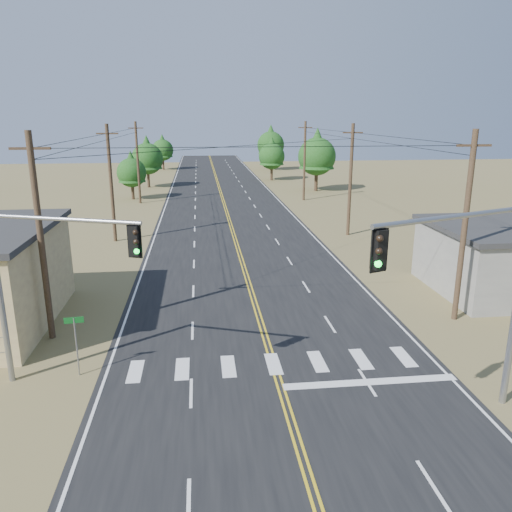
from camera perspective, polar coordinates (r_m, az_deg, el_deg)
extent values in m
plane|color=olive|center=(16.09, 6.64, -25.59)|extent=(220.00, 220.00, 0.00)
cube|color=black|center=(43.16, -2.28, 1.49)|extent=(15.00, 200.00, 0.02)
cylinder|color=gray|center=(24.46, -26.52, -9.79)|extent=(0.06, 0.06, 1.50)
cylinder|color=#4C3826|center=(25.50, -23.37, 1.72)|extent=(0.30, 0.30, 10.00)
cube|color=#4C3826|center=(24.92, -24.42, 11.13)|extent=(1.80, 0.12, 0.12)
cylinder|color=#4C3826|center=(44.72, -16.22, 7.89)|extent=(0.30, 0.30, 10.00)
cube|color=#4C3826|center=(44.39, -16.64, 13.27)|extent=(1.80, 0.12, 0.12)
cylinder|color=#4C3826|center=(64.41, -13.35, 10.30)|extent=(0.30, 0.30, 10.00)
cube|color=#4C3826|center=(64.18, -13.59, 14.03)|extent=(1.80, 0.12, 0.12)
cylinder|color=#4C3826|center=(27.88, 22.72, 2.90)|extent=(0.30, 0.30, 10.00)
cube|color=#4C3826|center=(27.35, 23.66, 11.50)|extent=(1.80, 0.12, 0.12)
cylinder|color=#4C3826|center=(46.12, 10.73, 8.46)|extent=(0.30, 0.30, 10.00)
cube|color=#4C3826|center=(45.80, 11.00, 13.68)|extent=(1.80, 0.12, 0.12)
cylinder|color=#4C3826|center=(65.39, 5.57, 10.72)|extent=(0.30, 0.30, 10.00)
cube|color=#4C3826|center=(65.17, 5.67, 14.40)|extent=(1.80, 0.12, 0.12)
cylinder|color=gray|center=(22.33, -27.11, -4.79)|extent=(0.24, 0.24, 6.88)
cylinder|color=gray|center=(19.50, -21.32, 3.94)|extent=(5.98, 2.33, 0.16)
cube|color=black|center=(18.16, -13.68, 1.71)|extent=(0.42, 0.40, 1.08)
sphere|color=black|center=(17.92, -13.62, 2.66)|extent=(0.20, 0.20, 0.20)
sphere|color=black|center=(18.00, -13.55, 1.59)|extent=(0.20, 0.20, 0.20)
sphere|color=#0CE533|center=(18.08, -13.48, 0.53)|extent=(0.20, 0.20, 0.20)
cylinder|color=gray|center=(16.85, 22.24, 4.25)|extent=(6.58, 2.64, 0.17)
cube|color=black|center=(14.77, 13.89, 0.72)|extent=(0.46, 0.43, 1.18)
sphere|color=black|center=(14.50, 13.97, 1.96)|extent=(0.21, 0.21, 0.21)
sphere|color=black|center=(14.59, 13.88, 0.53)|extent=(0.21, 0.21, 0.21)
sphere|color=#0CE533|center=(14.69, 13.78, -0.88)|extent=(0.21, 0.21, 0.21)
cylinder|color=gray|center=(22.44, -19.82, -9.74)|extent=(0.06, 0.06, 2.61)
cube|color=#0B5319|center=(21.97, -20.10, -6.90)|extent=(0.78, 0.12, 0.26)
cylinder|color=#3F2D1E|center=(68.23, -13.90, 7.27)|extent=(0.39, 0.39, 2.28)
cone|color=#1D4C15|center=(67.86, -14.08, 9.92)|extent=(3.55, 3.55, 4.05)
sphere|color=#1D4C15|center=(67.94, -14.03, 9.23)|extent=(3.80, 3.80, 3.80)
cylinder|color=#3F2D1E|center=(79.26, -12.19, 8.70)|extent=(0.40, 0.40, 2.84)
cone|color=#1D4C15|center=(78.90, -12.36, 11.55)|extent=(4.42, 4.42, 5.06)
sphere|color=#1D4C15|center=(78.97, -12.32, 10.80)|extent=(4.74, 4.74, 4.74)
cylinder|color=#3F2D1E|center=(105.43, -10.55, 10.37)|extent=(0.40, 0.40, 2.58)
cone|color=#1D4C15|center=(105.18, -10.65, 12.31)|extent=(4.01, 4.01, 4.59)
sphere|color=#1D4C15|center=(105.23, -10.62, 11.81)|extent=(4.30, 4.30, 4.30)
cylinder|color=#3F2D1E|center=(74.19, 6.88, 8.64)|extent=(0.50, 0.50, 3.26)
cone|color=#1D4C15|center=(73.78, 7.00, 12.13)|extent=(5.07, 5.07, 5.79)
sphere|color=#1D4C15|center=(73.86, 6.97, 11.22)|extent=(5.43, 5.43, 5.43)
cylinder|color=#3F2D1E|center=(86.45, 1.79, 9.53)|extent=(0.42, 0.42, 2.64)
cone|color=#1D4C15|center=(86.13, 1.81, 11.96)|extent=(4.11, 4.11, 4.70)
sphere|color=#1D4C15|center=(86.20, 1.81, 11.33)|extent=(4.40, 4.40, 4.40)
cylinder|color=#3F2D1E|center=(103.08, 1.68, 10.70)|extent=(0.42, 0.42, 3.26)
cone|color=#1D4C15|center=(102.79, 1.70, 13.21)|extent=(5.06, 5.06, 5.79)
sphere|color=#1D4C15|center=(102.85, 1.70, 12.55)|extent=(5.43, 5.43, 5.43)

